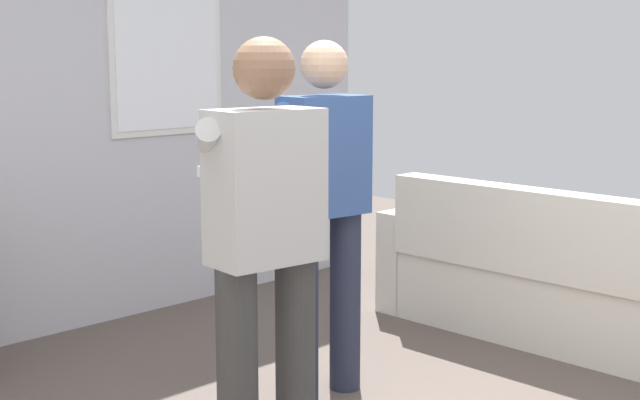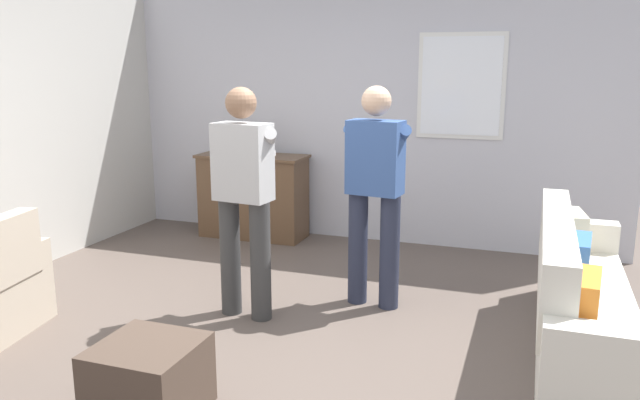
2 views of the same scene
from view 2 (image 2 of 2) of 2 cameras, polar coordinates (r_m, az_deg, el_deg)
ground at (r=4.39m, az=-5.19°, el=-12.38°), size 10.40×10.40×0.00m
wall_back_with_window at (r=6.51m, az=4.60°, el=8.57°), size 5.20×0.15×2.80m
couch at (r=4.32m, az=22.51°, el=-8.78°), size 0.57×2.31×0.89m
sideboard_cabinet at (r=6.71m, az=-6.12°, el=0.38°), size 1.16×0.49×0.89m
bottle_wine_green at (r=6.57m, az=-5.50°, el=5.01°), size 0.08×0.08×0.27m
bottle_liquor_amber at (r=6.70m, az=-7.89°, el=5.26°), size 0.07×0.07×0.33m
ottoman at (r=3.55m, az=-15.38°, el=-15.54°), size 0.52×0.52×0.40m
person_standing_left at (r=4.49m, az=-6.94°, el=0.74°), size 0.55×0.50×1.68m
person_standing_right at (r=4.69m, az=5.08°, el=1.28°), size 0.55×0.50×1.68m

